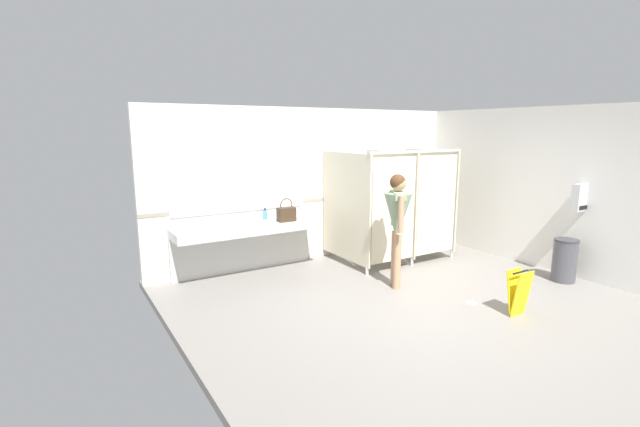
{
  "coord_description": "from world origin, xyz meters",
  "views": [
    {
      "loc": [
        -4.09,
        -3.9,
        2.28
      ],
      "look_at": [
        -1.15,
        0.91,
        1.21
      ],
      "focal_mm": 24.91,
      "sensor_mm": 36.0,
      "label": 1
    }
  ],
  "objects_px": {
    "trash_bin": "(565,260)",
    "handbag": "(286,214)",
    "wet_floor_sign": "(519,292)",
    "soap_dispenser": "(265,214)",
    "paper_towel_dispenser_upper": "(581,197)",
    "person_standing": "(397,217)"
  },
  "relations": [
    {
      "from": "trash_bin",
      "to": "wet_floor_sign",
      "type": "distance_m",
      "value": 1.78
    },
    {
      "from": "trash_bin",
      "to": "handbag",
      "type": "distance_m",
      "value": 4.32
    },
    {
      "from": "paper_towel_dispenser_upper",
      "to": "trash_bin",
      "type": "bearing_deg",
      "value": 179.9
    },
    {
      "from": "paper_towel_dispenser_upper",
      "to": "trash_bin",
      "type": "xyz_separation_m",
      "value": [
        -0.26,
        0.0,
        -0.94
      ]
    },
    {
      "from": "soap_dispenser",
      "to": "wet_floor_sign",
      "type": "distance_m",
      "value": 3.91
    },
    {
      "from": "wet_floor_sign",
      "to": "handbag",
      "type": "bearing_deg",
      "value": 118.44
    },
    {
      "from": "handbag",
      "to": "wet_floor_sign",
      "type": "relative_size",
      "value": 0.65
    },
    {
      "from": "trash_bin",
      "to": "paper_towel_dispenser_upper",
      "type": "bearing_deg",
      "value": -0.1
    },
    {
      "from": "trash_bin",
      "to": "soap_dispenser",
      "type": "xyz_separation_m",
      "value": [
        -3.6,
        2.95,
        0.58
      ]
    },
    {
      "from": "person_standing",
      "to": "soap_dispenser",
      "type": "distance_m",
      "value": 2.19
    },
    {
      "from": "paper_towel_dispenser_upper",
      "to": "handbag",
      "type": "height_order",
      "value": "paper_towel_dispenser_upper"
    },
    {
      "from": "paper_towel_dispenser_upper",
      "to": "wet_floor_sign",
      "type": "distance_m",
      "value": 2.26
    },
    {
      "from": "trash_bin",
      "to": "handbag",
      "type": "bearing_deg",
      "value": 142.19
    },
    {
      "from": "trash_bin",
      "to": "handbag",
      "type": "xyz_separation_m",
      "value": [
        -3.38,
        2.62,
        0.63
      ]
    },
    {
      "from": "trash_bin",
      "to": "person_standing",
      "type": "relative_size",
      "value": 0.39
    },
    {
      "from": "handbag",
      "to": "soap_dispenser",
      "type": "height_order",
      "value": "handbag"
    },
    {
      "from": "person_standing",
      "to": "handbag",
      "type": "bearing_deg",
      "value": 125.05
    },
    {
      "from": "paper_towel_dispenser_upper",
      "to": "wet_floor_sign",
      "type": "height_order",
      "value": "paper_towel_dispenser_upper"
    },
    {
      "from": "person_standing",
      "to": "trash_bin",
      "type": "bearing_deg",
      "value": -26.15
    },
    {
      "from": "paper_towel_dispenser_upper",
      "to": "person_standing",
      "type": "height_order",
      "value": "person_standing"
    },
    {
      "from": "person_standing",
      "to": "wet_floor_sign",
      "type": "height_order",
      "value": "person_standing"
    },
    {
      "from": "wet_floor_sign",
      "to": "soap_dispenser",
      "type": "bearing_deg",
      "value": 119.02
    }
  ]
}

